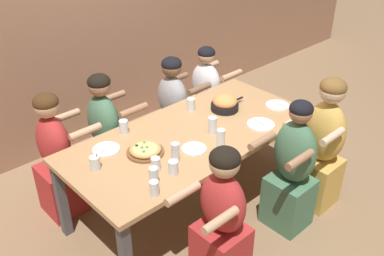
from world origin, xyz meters
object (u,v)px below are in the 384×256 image
(drinking_glass_e, at_px, (191,105))
(diner_far_midleft, at_px, (106,139))
(drinking_glass_d, at_px, (124,127))
(diner_near_midleft, at_px, (222,222))
(drinking_glass_f, at_px, (221,139))
(drinking_glass_i, at_px, (156,165))
(empty_plate_b, at_px, (194,149))
(diner_far_midright, at_px, (173,113))
(diner_far_left, at_px, (57,160))
(drinking_glass_b, at_px, (154,178))
(diner_far_right, at_px, (206,100))
(drinking_glass_a, at_px, (173,168))
(cocktail_glass_blue, at_px, (95,163))
(empty_plate_a, at_px, (106,149))
(empty_plate_c, at_px, (277,105))
(empty_plate_d, at_px, (261,124))
(pizza_board_main, at_px, (145,150))
(diner_near_midright, at_px, (292,172))
(skillet_bowl, at_px, (225,103))
(drinking_glass_h, at_px, (212,125))
(drinking_glass_g, at_px, (154,189))
(diner_near_right, at_px, (322,148))
(drinking_glass_c, at_px, (175,152))

(drinking_glass_e, bearing_deg, diner_far_midleft, 147.86)
(drinking_glass_d, distance_m, diner_near_midleft, 1.14)
(drinking_glass_f, height_order, drinking_glass_i, drinking_glass_f)
(empty_plate_b, distance_m, diner_far_midright, 1.10)
(diner_far_left, relative_size, diner_far_midright, 1.04)
(empty_plate_b, bearing_deg, drinking_glass_b, -165.02)
(empty_plate_b, relative_size, drinking_glass_d, 1.74)
(drinking_glass_b, height_order, diner_far_right, diner_far_right)
(drinking_glass_a, height_order, diner_far_right, diner_far_right)
(cocktail_glass_blue, bearing_deg, empty_plate_a, 39.13)
(empty_plate_a, xyz_separation_m, empty_plate_c, (1.56, -0.45, -0.00))
(empty_plate_d, bearing_deg, drinking_glass_i, 174.21)
(empty_plate_d, bearing_deg, drinking_glass_d, 143.13)
(pizza_board_main, bearing_deg, empty_plate_d, -18.61)
(empty_plate_b, xyz_separation_m, diner_near_midleft, (-0.24, -0.53, -0.24))
(diner_far_left, height_order, diner_near_midright, diner_near_midright)
(empty_plate_c, distance_m, diner_far_right, 0.94)
(empty_plate_b, height_order, drinking_glass_d, drinking_glass_d)
(skillet_bowl, relative_size, drinking_glass_a, 3.50)
(drinking_glass_b, xyz_separation_m, drinking_glass_h, (0.79, 0.22, 0.01))
(empty_plate_c, bearing_deg, diner_far_midleft, 145.13)
(pizza_board_main, relative_size, drinking_glass_i, 2.85)
(drinking_glass_a, height_order, drinking_glass_g, drinking_glass_g)
(diner_far_midright, relative_size, diner_near_right, 0.90)
(drinking_glass_b, xyz_separation_m, diner_near_right, (1.50, -0.40, -0.24))
(empty_plate_a, height_order, diner_far_midright, diner_far_midright)
(drinking_glass_d, distance_m, diner_near_right, 1.69)
(diner_far_left, distance_m, diner_near_right, 2.24)
(skillet_bowl, xyz_separation_m, drinking_glass_h, (-0.36, -0.20, 0.01))
(skillet_bowl, xyz_separation_m, diner_near_right, (0.35, -0.82, -0.24))
(drinking_glass_e, distance_m, drinking_glass_f, 0.63)
(empty_plate_a, distance_m, diner_near_midright, 1.48)
(drinking_glass_f, bearing_deg, empty_plate_b, 153.43)
(drinking_glass_g, xyz_separation_m, diner_near_midright, (1.14, -0.32, -0.27))
(diner_far_left, distance_m, diner_near_midleft, 1.52)
(pizza_board_main, xyz_separation_m, drinking_glass_f, (0.50, -0.31, 0.04))
(empty_plate_d, relative_size, diner_far_left, 0.21)
(drinking_glass_g, xyz_separation_m, drinking_glass_h, (0.85, 0.30, 0.02))
(drinking_glass_c, bearing_deg, diner_far_right, 36.78)
(drinking_glass_h, height_order, diner_far_right, diner_far_right)
(empty_plate_d, xyz_separation_m, diner_near_right, (0.33, -0.42, -0.19))
(diner_near_right, bearing_deg, cocktail_glass_blue, 63.73)
(empty_plate_c, height_order, drinking_glass_d, drinking_glass_d)
(pizza_board_main, distance_m, empty_plate_c, 1.38)
(empty_plate_b, xyz_separation_m, drinking_glass_f, (0.19, -0.10, 0.05))
(drinking_glass_i, height_order, diner_near_right, diner_near_right)
(cocktail_glass_blue, relative_size, drinking_glass_e, 1.12)
(drinking_glass_c, bearing_deg, drinking_glass_f, -11.65)
(diner_far_left, bearing_deg, drinking_glass_b, 11.70)
(diner_far_left, relative_size, diner_near_right, 0.94)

